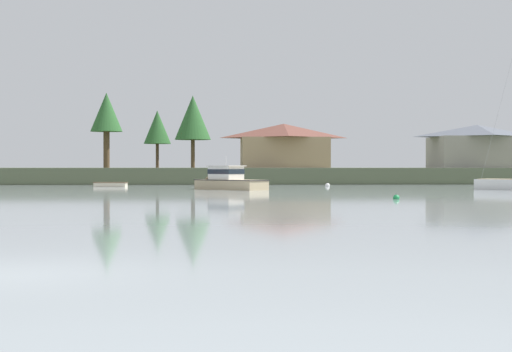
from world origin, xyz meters
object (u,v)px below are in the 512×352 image
cruiser_sand (224,184)px  mooring_buoy_green (396,198)px  dinghy_cream (111,185)px  mooring_buoy_white (328,185)px

cruiser_sand → mooring_buoy_green: cruiser_sand is taller
dinghy_cream → mooring_buoy_green: size_ratio=7.40×
mooring_buoy_green → dinghy_cream: bearing=124.2°
mooring_buoy_white → dinghy_cream: bearing=-179.3°
dinghy_cream → mooring_buoy_white: dinghy_cream is taller
dinghy_cream → cruiser_sand: (9.92, -9.06, 0.29)m
cruiser_sand → mooring_buoy_green: size_ratio=15.71×
dinghy_cream → mooring_buoy_white: 19.38m
cruiser_sand → mooring_buoy_white: size_ratio=13.31×
dinghy_cream → mooring_buoy_white: (19.38, 0.25, -0.06)m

